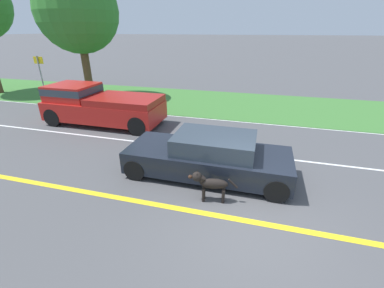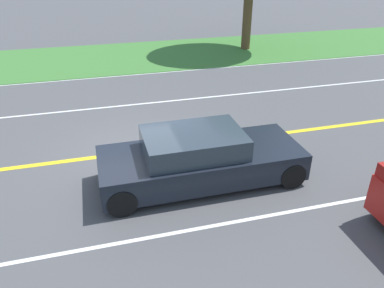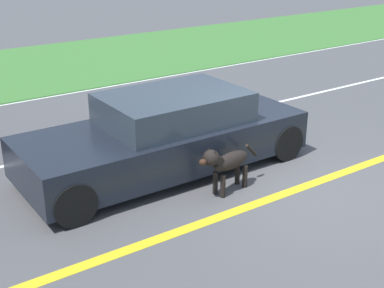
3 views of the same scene
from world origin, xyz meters
TOP-DOWN VIEW (x-y plane):
  - ground_plane at (0.00, 0.00)m, footprint 400.00×400.00m
  - centre_divider_line at (0.00, 0.00)m, footprint 0.18×160.00m
  - lane_edge_line_right at (7.00, 0.00)m, footprint 0.14×160.00m
  - lane_dash_same_dir at (3.50, 0.00)m, footprint 0.10×160.00m
  - grass_verge_right at (10.00, 0.00)m, footprint 6.00×160.00m
  - ego_car at (1.81, 1.35)m, footprint 1.88×4.79m
  - dog at (0.56, 1.07)m, footprint 0.37×1.27m
  - pickup_truck at (5.06, 7.22)m, footprint 2.11×5.34m
  - roadside_tree_right_near at (9.07, 10.61)m, footprint 4.56×4.56m
  - street_sign at (7.86, 12.95)m, footprint 0.11×0.64m

SIDE VIEW (x-z plane):
  - ground_plane at x=0.00m, z-range 0.00..0.00m
  - centre_divider_line at x=0.00m, z-range 0.00..0.01m
  - lane_edge_line_right at x=7.00m, z-range 0.00..0.01m
  - lane_dash_same_dir at x=3.50m, z-range 0.00..0.01m
  - grass_verge_right at x=10.00m, z-range 0.00..0.03m
  - dog at x=0.56m, z-range 0.10..0.93m
  - ego_car at x=1.81m, z-range -0.04..1.28m
  - pickup_truck at x=5.06m, z-range 0.02..1.77m
  - street_sign at x=7.86m, z-range 0.33..2.98m
  - roadside_tree_right_near at x=9.07m, z-range 1.32..8.58m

